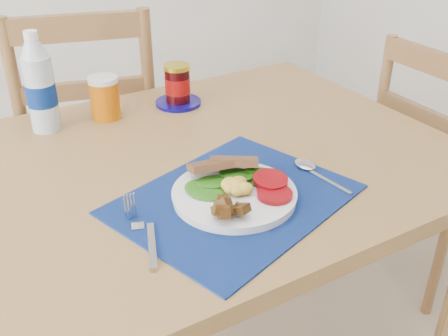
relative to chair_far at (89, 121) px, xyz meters
name	(u,v)px	position (x,y,z in m)	size (l,w,h in m)	color
table	(157,200)	(-0.04, -0.65, 0.07)	(1.40, 0.90, 0.75)	brown
chair_far	(89,121)	(0.00, 0.00, 0.00)	(0.54, 0.52, 1.19)	brown
chair_end	(437,145)	(0.95, -0.64, -0.05)	(0.39, 0.40, 1.07)	brown
placemat	(234,199)	(0.04, -0.85, 0.15)	(0.45, 0.35, 0.00)	#040A31
breakfast_plate	(233,193)	(0.04, -0.85, 0.17)	(0.24, 0.24, 0.06)	silver
fork	(143,233)	(-0.16, -0.87, 0.16)	(0.06, 0.18, 0.00)	#B2B5BA
spoon	(313,171)	(0.25, -0.85, 0.16)	(0.04, 0.17, 0.00)	#B2B5BA
water_bottle	(40,88)	(-0.19, -0.33, 0.26)	(0.07, 0.07, 0.25)	#ADBFCC
juice_glass	(105,99)	(-0.04, -0.34, 0.21)	(0.08, 0.08, 0.11)	#B45404
jam_on_saucer	(178,87)	(0.17, -0.35, 0.20)	(0.13, 0.13, 0.12)	#0A055B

